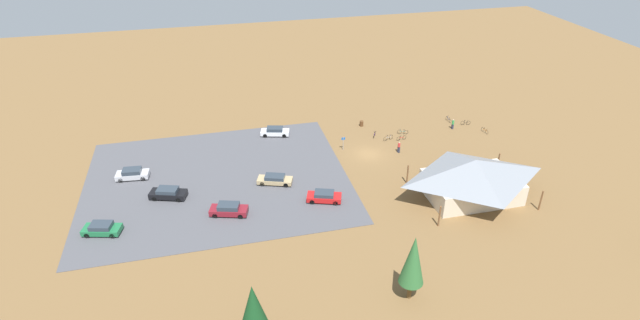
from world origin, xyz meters
The scene contains 23 objects.
ground centered at (0.00, 0.00, 0.00)m, with size 160.00×160.00×0.00m, color brown.
parking_lot_asphalt centered at (22.17, 1.91, 0.03)m, with size 34.72×28.85×0.05m, color #4C4C51.
bike_pavilion centered at (-9.13, 13.56, 3.00)m, with size 13.81×9.99×5.33m.
trash_bin centered at (-1.93, -9.36, 0.45)m, with size 0.60×0.60×0.90m, color brown.
lot_sign centered at (3.29, -2.17, 1.41)m, with size 0.56×0.08×2.20m.
pine_east centered at (20.50, 30.18, 4.43)m, with size 2.53×2.53×6.82m.
pine_far_west centered at (5.36, 28.16, 4.67)m, with size 2.40×2.40×7.40m.
bicycle_teal_yard_front centered at (-7.41, -5.02, 0.37)m, with size 1.66×0.62×0.84m.
bicycle_orange_mid_cluster centered at (-20.37, -2.36, 0.36)m, with size 0.48×1.69×0.77m.
bicycle_silver_front_row centered at (-4.44, -3.57, 0.39)m, with size 1.74×0.64×0.87m.
bicycle_purple_edge_south centered at (-2.75, -5.20, 0.37)m, with size 0.82×1.50×0.82m.
bicycle_black_yard_center centered at (-18.76, -5.69, 0.37)m, with size 1.63×0.48×0.80m.
bicycle_blue_back_row centered at (-16.62, -7.54, 0.36)m, with size 0.48×1.70×0.80m.
bicycle_red_lone_west centered at (-6.44, -3.12, 0.36)m, with size 1.70×0.48×0.79m.
car_tan_far_end centered at (14.73, 4.76, 0.69)m, with size 4.92×3.14×1.26m.
car_black_aisle_side centered at (28.46, 4.87, 0.75)m, with size 4.91×3.16×1.41m.
car_white_back_corner centered at (12.44, -9.28, 0.74)m, with size 4.72×2.78×1.38m.
car_maroon_front_row centered at (21.26, 10.31, 0.78)m, with size 4.84×2.99×1.49m.
car_silver_near_entry centered at (33.25, -1.13, 0.76)m, with size 4.44×2.28×1.44m.
car_red_second_row centered at (9.36, 10.29, 0.73)m, with size 4.66×3.09×1.35m.
car_green_by_curb centered at (35.67, 10.58, 0.73)m, with size 4.57×2.86×1.36m.
visitor_near_lot centered at (-4.52, 0.54, 0.93)m, with size 0.36×0.39×1.77m.
visitor_at_bikes centered at (-15.97, -4.83, 0.90)m, with size 0.36×0.36×1.72m.
Camera 1 is at (22.14, 60.23, 35.60)m, focal length 27.74 mm.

